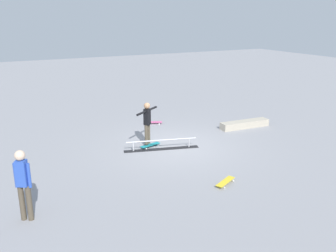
% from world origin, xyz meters
% --- Properties ---
extents(ground_plane, '(60.00, 60.00, 0.00)m').
position_xyz_m(ground_plane, '(0.00, 0.00, 0.00)').
color(ground_plane, gray).
extents(grind_rail, '(2.64, 0.95, 0.36)m').
position_xyz_m(grind_rail, '(0.53, 0.07, 0.16)').
color(grind_rail, black).
rests_on(grind_rail, ground_plane).
extents(skate_ledge, '(2.23, 0.58, 0.29)m').
position_xyz_m(skate_ledge, '(-3.77, -0.67, 0.15)').
color(skate_ledge, '#B2A893').
rests_on(skate_ledge, ground_plane).
extents(skater_main, '(1.12, 0.81, 1.62)m').
position_xyz_m(skater_main, '(0.84, -0.45, 0.94)').
color(skater_main, brown).
rests_on(skater_main, ground_plane).
extents(skateboard_main, '(0.82, 0.40, 0.09)m').
position_xyz_m(skateboard_main, '(0.79, -0.33, 0.07)').
color(skateboard_main, teal).
rests_on(skateboard_main, ground_plane).
extents(bystander_blue_shirt, '(0.37, 0.29, 1.73)m').
position_xyz_m(bystander_blue_shirt, '(5.39, 2.82, 0.97)').
color(bystander_blue_shirt, brown).
rests_on(bystander_blue_shirt, ground_plane).
extents(loose_skateboard_pink, '(0.81, 0.52, 0.09)m').
position_xyz_m(loose_skateboard_pink, '(-0.55, -2.96, 0.07)').
color(loose_skateboard_pink, '#E05993').
rests_on(loose_skateboard_pink, ground_plane).
extents(loose_skateboard_yellow, '(0.81, 0.54, 0.09)m').
position_xyz_m(loose_skateboard_yellow, '(0.18, 3.41, 0.07)').
color(loose_skateboard_yellow, yellow).
rests_on(loose_skateboard_yellow, ground_plane).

